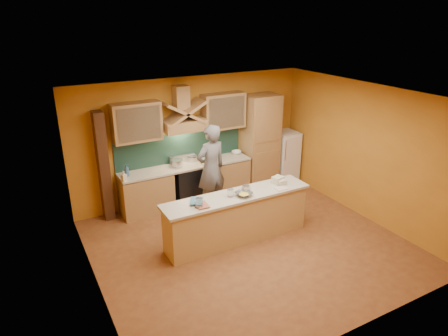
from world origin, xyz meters
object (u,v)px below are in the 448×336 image
fridge (284,157)px  mixing_bowl (244,194)px  kitchen_scale (246,189)px  person (211,169)px  stove (187,184)px

fridge → mixing_bowl: size_ratio=4.39×
fridge → kitchen_scale: bearing=-141.0°
person → kitchen_scale: size_ratio=15.54×
stove → person: 0.84m
fridge → mixing_bowl: 3.16m
kitchen_scale → mixing_bowl: (-0.13, -0.15, -0.02)m
person → mixing_bowl: (-0.05, -1.44, 0.01)m
kitchen_scale → person: bearing=76.6°
mixing_bowl → person: bearing=87.9°
person → kitchen_scale: person is taller
fridge → mixing_bowl: fridge is taller
fridge → person: 2.46m
stove → mixing_bowl: bearing=-82.1°
person → fridge: bearing=-175.9°
stove → mixing_bowl: (0.28, -2.00, 0.53)m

